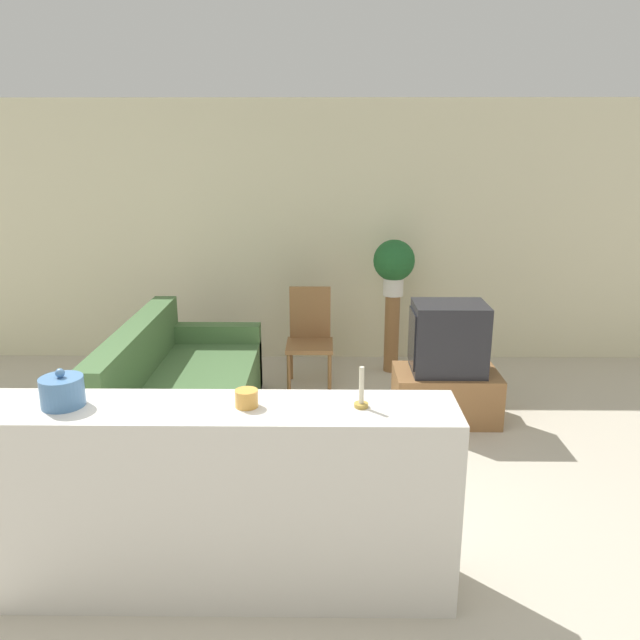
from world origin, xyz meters
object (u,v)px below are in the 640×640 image
Objects in this scene: couch at (181,396)px; decorative_bowl at (62,391)px; television at (448,338)px; wooden_chair at (310,334)px; potted_plant at (394,263)px.

decorative_bowl is at bearing -93.32° from couch.
couch is at bearing 86.68° from decorative_bowl.
decorative_bowl is (-2.28, -2.12, 0.39)m from television.
decorative_bowl reaches higher than wooden_chair.
decorative_bowl is (-1.94, -3.28, -0.02)m from potted_plant.
television is 2.93× the size of decorative_bowl.
potted_plant is at bearing 106.18° from television.
television reaches higher than wooden_chair.
television is at bearing -73.82° from potted_plant.
television is at bearing 6.93° from couch.
potted_plant is 3.81m from decorative_bowl.
television is 1.08× the size of potted_plant.
potted_plant is at bearing 59.44° from decorative_bowl.
potted_plant reaches higher than television.
decorative_bowl is (-0.11, -1.86, 0.81)m from couch.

